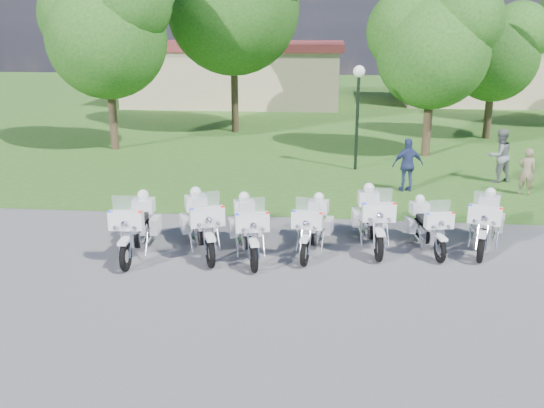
# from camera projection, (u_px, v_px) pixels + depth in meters

# --- Properties ---
(ground) EXTENTS (100.00, 100.00, 0.00)m
(ground) POSITION_uv_depth(u_px,v_px,m) (299.00, 256.00, 14.80)
(ground) COLOR #59595E
(ground) RESTS_ON ground
(grass_lawn) EXTENTS (100.00, 48.00, 0.01)m
(grass_lawn) POSITION_uv_depth(u_px,v_px,m) (323.00, 106.00, 40.49)
(grass_lawn) COLOR #30611E
(grass_lawn) RESTS_ON ground
(motorcycle_0) EXTENTS (0.93, 2.57, 1.73)m
(motorcycle_0) POSITION_uv_depth(u_px,v_px,m) (136.00, 226.00, 14.78)
(motorcycle_0) COLOR black
(motorcycle_0) RESTS_ON ground
(motorcycle_1) EXTENTS (1.47, 2.49, 1.77)m
(motorcycle_1) POSITION_uv_depth(u_px,v_px,m) (202.00, 223.00, 14.94)
(motorcycle_1) COLOR black
(motorcycle_1) RESTS_ON ground
(motorcycle_2) EXTENTS (1.24, 2.48, 1.70)m
(motorcycle_2) POSITION_uv_depth(u_px,v_px,m) (248.00, 228.00, 14.68)
(motorcycle_2) COLOR black
(motorcycle_2) RESTS_ON ground
(motorcycle_3) EXTENTS (1.00, 2.38, 1.61)m
(motorcycle_3) POSITION_uv_depth(u_px,v_px,m) (313.00, 225.00, 14.96)
(motorcycle_3) COLOR black
(motorcycle_3) RESTS_ON ground
(motorcycle_4) EXTENTS (1.00, 2.61, 1.75)m
(motorcycle_4) POSITION_uv_depth(u_px,v_px,m) (373.00, 218.00, 15.33)
(motorcycle_4) COLOR black
(motorcycle_4) RESTS_ON ground
(motorcycle_5) EXTENTS (1.00, 2.19, 1.49)m
(motorcycle_5) POSITION_uv_depth(u_px,v_px,m) (428.00, 225.00, 15.14)
(motorcycle_5) COLOR black
(motorcycle_5) RESTS_ON ground
(motorcycle_6) EXTENTS (1.29, 2.44, 1.69)m
(motorcycle_6) POSITION_uv_depth(u_px,v_px,m) (486.00, 221.00, 15.15)
(motorcycle_6) COLOR black
(motorcycle_6) RESTS_ON ground
(lamp_post) EXTENTS (0.44, 0.44, 3.94)m
(lamp_post) POSITION_uv_depth(u_px,v_px,m) (358.00, 91.00, 22.51)
(lamp_post) COLOR black
(lamp_post) RESTS_ON ground
(tree_0) EXTENTS (5.96, 5.08, 7.94)m
(tree_0) POSITION_uv_depth(u_px,v_px,m) (105.00, 27.00, 25.60)
(tree_0) COLOR #38281C
(tree_0) RESTS_ON ground
(tree_2) EXTENTS (5.32, 4.54, 7.09)m
(tree_2) POSITION_uv_depth(u_px,v_px,m) (432.00, 42.00, 24.41)
(tree_2) COLOR #38281C
(tree_2) RESTS_ON ground
(tree_3) EXTENTS (4.79, 4.09, 6.39)m
(tree_3) POSITION_uv_depth(u_px,v_px,m) (494.00, 49.00, 28.31)
(tree_3) COLOR #38281C
(tree_3) RESTS_ON ground
(building_west) EXTENTS (14.56, 8.32, 4.10)m
(building_west) POSITION_uv_depth(u_px,v_px,m) (236.00, 73.00, 41.43)
(building_west) COLOR tan
(building_west) RESTS_ON ground
(building_east) EXTENTS (11.44, 7.28, 4.10)m
(building_east) POSITION_uv_depth(u_px,v_px,m) (485.00, 72.00, 41.67)
(building_east) COLOR tan
(building_east) RESTS_ON ground
(bystander_a) EXTENTS (0.63, 0.48, 1.56)m
(bystander_a) POSITION_uv_depth(u_px,v_px,m) (526.00, 172.00, 19.80)
(bystander_a) COLOR #87745B
(bystander_a) RESTS_ON ground
(bystander_b) EXTENTS (1.14, 1.05, 1.89)m
(bystander_b) POSITION_uv_depth(u_px,v_px,m) (499.00, 156.00, 21.32)
(bystander_b) COLOR slate
(bystander_b) RESTS_ON ground
(bystander_c) EXTENTS (1.12, 0.66, 1.79)m
(bystander_c) POSITION_uv_depth(u_px,v_px,m) (408.00, 165.00, 20.18)
(bystander_c) COLOR navy
(bystander_c) RESTS_ON ground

